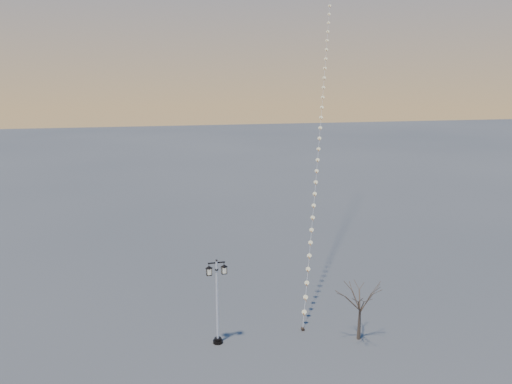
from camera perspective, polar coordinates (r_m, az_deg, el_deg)
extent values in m
plane|color=#464747|center=(30.47, 1.80, -17.57)|extent=(300.00, 300.00, 0.00)
cylinder|color=black|center=(31.09, -4.40, -16.77)|extent=(0.59, 0.59, 0.17)
cylinder|color=black|center=(31.01, -4.41, -16.52)|extent=(0.42, 0.42, 0.15)
cylinder|color=white|center=(29.86, -4.49, -12.26)|extent=(0.14, 0.14, 4.93)
cylinder|color=black|center=(29.11, -4.56, -8.88)|extent=(0.21, 0.21, 0.06)
cube|color=black|center=(28.96, -4.57, -8.11)|extent=(1.00, 0.10, 0.06)
sphere|color=black|center=(28.91, -4.58, -7.88)|extent=(0.15, 0.15, 0.15)
pyramid|color=black|center=(28.95, -5.43, -8.47)|extent=(0.46, 0.46, 0.15)
cube|color=beige|center=(29.06, -5.42, -9.07)|extent=(0.27, 0.27, 0.36)
cube|color=black|center=(29.14, -5.41, -9.43)|extent=(0.31, 0.31, 0.04)
pyramid|color=black|center=(29.09, -3.70, -8.33)|extent=(0.46, 0.46, 0.15)
cube|color=beige|center=(29.21, -3.69, -8.92)|extent=(0.27, 0.27, 0.36)
cube|color=black|center=(29.28, -3.69, -9.29)|extent=(0.31, 0.31, 0.04)
cone|color=#47392C|center=(31.60, 11.78, -14.63)|extent=(0.23, 0.23, 1.98)
cylinder|color=black|center=(32.45, 5.40, -15.41)|extent=(0.20, 0.20, 0.20)
cylinder|color=black|center=(32.44, 5.40, -15.37)|extent=(0.03, 0.03, 0.25)
cone|color=orange|center=(44.68, 7.74, 12.68)|extent=(0.08, 0.08, 0.28)
cylinder|color=white|center=(32.22, 5.42, -14.61)|extent=(0.02, 0.02, 0.81)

